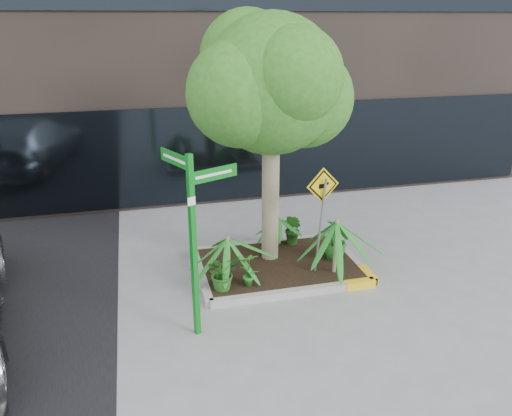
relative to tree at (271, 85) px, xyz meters
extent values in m
plane|color=gray|center=(-0.11, -0.64, -3.68)|extent=(80.00, 80.00, 0.00)
cube|color=#9E9E99|center=(0.09, 0.76, -3.61)|extent=(3.20, 0.15, 0.15)
cube|color=#9E9E99|center=(0.09, -1.44, -3.61)|extent=(3.20, 0.15, 0.15)
cube|color=#9E9E99|center=(-1.51, -0.34, -3.61)|extent=(0.15, 2.20, 0.15)
cube|color=#9E9E99|center=(1.69, -0.34, -3.61)|extent=(0.15, 2.20, 0.15)
cube|color=yellow|center=(1.39, -1.44, -3.61)|extent=(0.60, 0.17, 0.15)
cube|color=black|center=(0.09, -0.34, -3.56)|extent=(3.05, 2.05, 0.06)
cylinder|color=gray|center=(0.00, -0.02, -2.06)|extent=(0.35, 0.35, 3.26)
cylinder|color=gray|center=(0.11, -0.02, -0.86)|extent=(0.62, 0.17, 1.06)
sphere|color=#2B601B|center=(0.00, -0.02, 0.00)|extent=(2.60, 2.60, 2.60)
sphere|color=#2B601B|center=(0.76, 0.31, -0.32)|extent=(1.95, 1.95, 1.95)
sphere|color=#2B601B|center=(-0.65, -0.24, -0.10)|extent=(1.95, 1.95, 1.95)
sphere|color=#2B601B|center=(0.22, -0.67, 0.22)|extent=(1.74, 1.74, 1.74)
sphere|color=#2B601B|center=(-0.32, 0.52, 0.44)|extent=(1.84, 1.84, 1.84)
cylinder|color=gray|center=(1.06, -0.97, -2.96)|extent=(0.07, 0.07, 1.14)
cylinder|color=gray|center=(-1.02, -0.73, -3.08)|extent=(0.07, 0.07, 0.90)
cylinder|color=gray|center=(0.37, 0.55, -3.22)|extent=(0.07, 0.07, 0.63)
imported|color=#225618|center=(-1.20, -1.09, -3.20)|extent=(0.81, 0.81, 0.68)
imported|color=#21691F|center=(1.29, -0.41, -3.10)|extent=(0.61, 0.61, 0.87)
imported|color=#297123|center=(-0.70, -1.08, -3.19)|extent=(0.41, 0.41, 0.69)
imported|color=#245518|center=(0.66, 0.43, -3.17)|extent=(0.50, 0.50, 0.73)
cube|color=#0A7819|center=(-1.82, -2.14, -2.17)|extent=(0.11, 0.11, 3.03)
cube|color=#0A7819|center=(-1.45, -1.97, -1.03)|extent=(0.78, 0.37, 0.19)
cube|color=#0A7819|center=(-1.99, -1.77, -0.82)|extent=(0.37, 0.78, 0.19)
cube|color=white|center=(-1.45, -1.99, -1.03)|extent=(0.59, 0.27, 0.04)
cube|color=white|center=(-2.01, -1.77, -0.82)|extent=(0.27, 0.59, 0.04)
cube|color=white|center=(-1.82, -2.19, -1.36)|extent=(0.12, 0.06, 0.13)
cylinder|color=slate|center=(0.71, -0.98, -2.54)|extent=(0.09, 0.29, 1.99)
cube|color=yellow|center=(0.71, -1.00, -1.70)|extent=(0.66, 0.13, 0.67)
cube|color=black|center=(0.71, -1.02, -1.70)|extent=(0.59, 0.10, 0.59)
cube|color=yellow|center=(0.71, -1.02, -1.70)|extent=(0.50, 0.09, 0.51)
cube|color=black|center=(0.70, -1.02, -1.71)|extent=(0.16, 0.03, 0.09)
camera|label=1|loc=(-2.58, -9.09, 1.17)|focal=35.00mm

